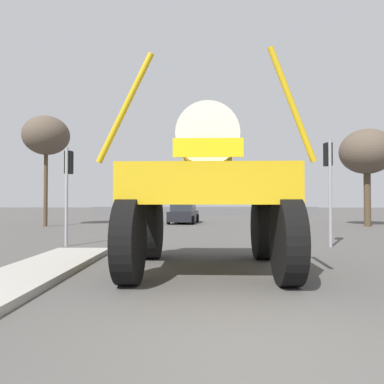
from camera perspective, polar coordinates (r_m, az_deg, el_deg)
The scene contains 9 objects.
ground_plane at distance 22.20m, azimuth 2.76°, elevation -5.58°, with size 120.00×120.00×0.00m, color #4C4947.
median_island at distance 7.94m, azimuth -27.28°, elevation -12.78°, with size 1.66×9.79×0.15m, color #9E9B93.
oversize_sprayer at distance 8.91m, azimuth 2.38°, elevation 0.32°, with size 4.31×5.09×4.68m.
sedan_ahead at distance 26.72m, azimuth -1.32°, elevation -3.32°, with size 2.24×4.26×1.52m.
traffic_signal_near_left at distance 14.31m, azimuth -18.61°, elevation 2.58°, with size 0.24×0.54×3.59m.
traffic_signal_near_right at distance 14.26m, azimuth 20.37°, elevation 3.40°, with size 0.24×0.54×3.86m.
bare_tree_left at distance 25.55m, azimuth -21.64°, elevation 8.05°, with size 2.93×2.93×7.05m.
bare_tree_right at distance 26.14m, azimuth 25.43°, elevation 5.56°, with size 3.37×3.37×6.21m.
roadside_barrier at distance 41.92m, azimuth 2.02°, elevation -2.92°, with size 25.63×0.24×0.90m, color #59595B.
Camera 1 is at (-0.60, -4.13, 1.68)m, focal length 34.47 mm.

